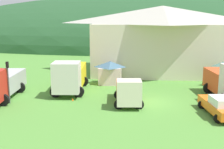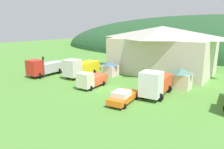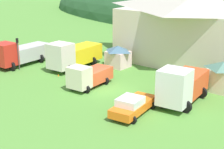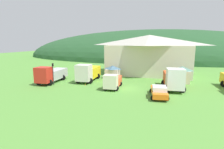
# 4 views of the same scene
# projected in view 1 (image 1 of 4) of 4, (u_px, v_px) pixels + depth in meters

# --- Properties ---
(ground_plane) EXTENTS (200.00, 200.00, 0.00)m
(ground_plane) POSITION_uv_depth(u_px,v_px,m) (151.00, 102.00, 28.00)
(ground_plane) COLOR #518C38
(forested_hill_backdrop) EXTENTS (130.09, 60.00, 26.42)m
(forested_hill_backdrop) POSITION_uv_depth(u_px,v_px,m) (140.00, 42.00, 86.21)
(forested_hill_backdrop) COLOR #234C28
(forested_hill_backdrop) RESTS_ON ground
(depot_building) EXTENTS (20.10, 12.54, 9.19)m
(depot_building) POSITION_uv_depth(u_px,v_px,m) (162.00, 38.00, 41.60)
(depot_building) COLOR beige
(depot_building) RESTS_ON ground
(play_shed_pink) EXTENTS (2.76, 2.52, 2.69)m
(play_shed_pink) POSITION_uv_depth(u_px,v_px,m) (110.00, 72.00, 34.88)
(play_shed_pink) COLOR beige
(play_shed_pink) RESTS_ON ground
(crane_truck_red) EXTENTS (3.55, 7.67, 3.24)m
(crane_truck_red) POSITION_uv_depth(u_px,v_px,m) (0.00, 83.00, 28.50)
(crane_truck_red) COLOR red
(crane_truck_red) RESTS_ON ground
(flatbed_truck_yellow) EXTENTS (3.67, 7.76, 3.50)m
(flatbed_truck_yellow) POSITION_uv_depth(u_px,v_px,m) (70.00, 75.00, 31.21)
(flatbed_truck_yellow) COLOR silver
(flatbed_truck_yellow) RESTS_ON ground
(light_truck_cream) EXTENTS (2.82, 5.44, 2.54)m
(light_truck_cream) POSITION_uv_depth(u_px,v_px,m) (128.00, 91.00, 26.99)
(light_truck_cream) COLOR beige
(light_truck_cream) RESTS_ON ground
(service_pickup_orange) EXTENTS (2.86, 5.37, 1.66)m
(service_pickup_orange) POSITION_uv_depth(u_px,v_px,m) (221.00, 106.00, 23.96)
(service_pickup_orange) COLOR orange
(service_pickup_orange) RESTS_ON ground
(traffic_light_west) EXTENTS (0.20, 0.32, 3.88)m
(traffic_light_west) POSITION_uv_depth(u_px,v_px,m) (8.00, 78.00, 27.00)
(traffic_light_west) COLOR #4C4C51
(traffic_light_west) RESTS_ON ground
(traffic_cone_near_pickup) EXTENTS (0.36, 0.36, 0.52)m
(traffic_cone_near_pickup) POSITION_uv_depth(u_px,v_px,m) (73.00, 101.00, 28.24)
(traffic_cone_near_pickup) COLOR orange
(traffic_cone_near_pickup) RESTS_ON ground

